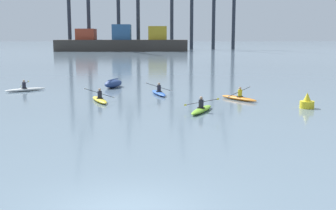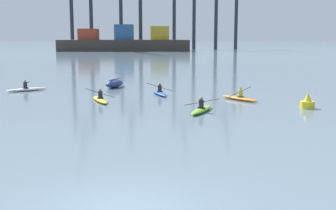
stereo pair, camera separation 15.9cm
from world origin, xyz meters
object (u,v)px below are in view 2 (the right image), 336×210
(gantry_crane_west_mid, at_px, (130,3))
(kayak_orange, at_px, (240,98))
(channel_buoy, at_px, (308,103))
(capsized_dinghy, at_px, (114,84))
(kayak_blue, at_px, (159,93))
(container_barge, at_px, (125,42))
(gantry_crane_east, at_px, (227,3))
(kayak_lime, at_px, (202,109))
(kayak_yellow, at_px, (100,99))
(kayak_white, at_px, (27,89))

(gantry_crane_west_mid, bearing_deg, kayak_orange, -83.32)
(gantry_crane_west_mid, height_order, channel_buoy, gantry_crane_west_mid)
(capsized_dinghy, xyz_separation_m, kayak_blue, (3.94, -4.88, -0.18))
(container_barge, bearing_deg, gantry_crane_east, 21.71)
(container_barge, xyz_separation_m, channel_buoy, (18.41, -109.22, -2.34))
(gantry_crane_west_mid, relative_size, gantry_crane_east, 0.93)
(kayak_blue, relative_size, kayak_lime, 1.03)
(container_barge, xyz_separation_m, gantry_crane_west_mid, (1.49, 8.22, 12.68))
(gantry_crane_east, xyz_separation_m, channel_buoy, (-15.63, -122.77, -15.57))
(kayak_blue, bearing_deg, gantry_crane_west_mid, 93.96)
(gantry_crane_east, xyz_separation_m, kayak_lime, (-22.48, -123.87, -15.76))
(capsized_dinghy, relative_size, kayak_lime, 0.85)
(kayak_lime, bearing_deg, channel_buoy, 9.13)
(gantry_crane_east, height_order, kayak_blue, gantry_crane_east)
(kayak_blue, distance_m, kayak_orange, 6.45)
(gantry_crane_west_mid, distance_m, kayak_blue, 112.03)
(gantry_crane_east, height_order, kayak_yellow, gantry_crane_east)
(gantry_crane_east, distance_m, channel_buoy, 124.74)
(gantry_crane_west_mid, bearing_deg, channel_buoy, -81.80)
(container_barge, bearing_deg, channel_buoy, -80.43)
(gantry_crane_east, relative_size, kayak_blue, 9.51)
(gantry_crane_west_mid, xyz_separation_m, kayak_white, (-3.37, -108.06, -15.21))
(channel_buoy, height_order, kayak_lime, channel_buoy)
(gantry_crane_east, distance_m, kayak_yellow, 124.01)
(kayak_yellow, distance_m, kayak_lime, 7.91)
(container_barge, distance_m, kayak_blue, 102.95)
(container_barge, xyz_separation_m, capsized_dinghy, (5.21, -97.62, -2.35))
(kayak_white, bearing_deg, kayak_lime, -37.93)
(gantry_crane_east, height_order, capsized_dinghy, gantry_crane_east)
(kayak_white, bearing_deg, kayak_yellow, -41.85)
(channel_buoy, relative_size, kayak_orange, 0.32)
(channel_buoy, xyz_separation_m, kayak_lime, (-6.85, -1.10, -0.19))
(kayak_lime, bearing_deg, gantry_crane_west_mid, 94.86)
(gantry_crane_east, relative_size, kayak_lime, 9.81)
(container_barge, relative_size, gantry_crane_west_mid, 1.32)
(gantry_crane_west_mid, bearing_deg, kayak_lime, -85.14)
(gantry_crane_east, bearing_deg, kayak_yellow, -103.68)
(capsized_dinghy, xyz_separation_m, kayak_yellow, (-0.25, -8.34, -0.18))
(channel_buoy, bearing_deg, capsized_dinghy, 138.70)
(capsized_dinghy, bearing_deg, gantry_crane_west_mid, 92.01)
(channel_buoy, bearing_deg, kayak_yellow, 166.42)
(kayak_yellow, distance_m, kayak_orange, 9.87)
(gantry_crane_west_mid, relative_size, kayak_white, 9.70)
(kayak_yellow, distance_m, kayak_blue, 5.44)
(kayak_yellow, height_order, kayak_orange, kayak_yellow)
(kayak_lime, relative_size, kayak_white, 1.06)
(gantry_crane_east, distance_m, kayak_white, 119.99)
(channel_buoy, height_order, kayak_blue, kayak_blue)
(gantry_crane_east, xyz_separation_m, kayak_blue, (-24.89, -116.06, -15.76))
(capsized_dinghy, relative_size, channel_buoy, 2.82)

